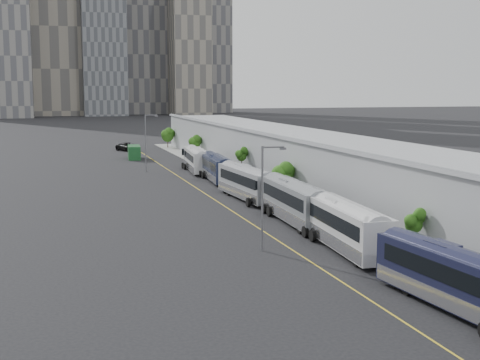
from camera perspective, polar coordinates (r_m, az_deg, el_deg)
name	(u,v)px	position (r m, az deg, el deg)	size (l,w,h in m)	color
sidewalk	(324,205)	(73.95, 7.15, -2.17)	(10.00, 170.00, 0.12)	gray
lane_line	(232,211)	(70.47, -0.71, -2.64)	(0.12, 160.00, 0.02)	gold
depot	(357,173)	(75.11, 9.99, 0.59)	(12.45, 160.40, 7.20)	gray
skyline	(76,8)	(338.47, -13.79, 14.08)	(145.00, 64.00, 120.00)	slate
bus_1	(456,284)	(41.20, 17.93, -8.44)	(3.69, 12.78, 3.68)	#161831
bus_2	(345,230)	(53.90, 8.95, -4.22)	(3.54, 13.57, 3.93)	silver
bus_3	(295,205)	(64.39, 4.70, -2.15)	(3.23, 13.81, 4.01)	slate
bus_4	(247,185)	(77.42, 0.62, -0.47)	(3.51, 13.43, 3.88)	#91949A
bus_5	(217,170)	(92.67, -1.98, 0.84)	(3.39, 12.67, 3.66)	#171D34
bus_6	(197,162)	(103.37, -3.71, 1.56)	(3.57, 12.69, 3.66)	silver
tree_1	(414,223)	(51.78, 14.61, -3.55)	(1.33, 1.33, 3.56)	black
tree_2	(283,173)	(75.77, 3.65, 0.60)	(2.44, 2.44, 4.53)	black
tree_3	(241,155)	(92.97, 0.13, 2.13)	(1.42, 1.42, 4.36)	black
tree_4	(195,142)	(120.38, -3.88, 3.27)	(2.04, 2.04, 4.32)	black
tree_5	(168,134)	(145.45, -6.20, 3.92)	(2.65, 2.65, 4.33)	black
street_lamp_near	(265,190)	(52.56, 2.12, -0.89)	(2.04, 0.22, 8.37)	#59595E
street_lamp_far	(147,139)	(103.39, -7.96, 3.49)	(2.04, 0.22, 8.85)	#59595E
shipping_container	(134,152)	(123.55, -9.03, 2.35)	(2.16, 6.08, 2.42)	#14411D
suv	(128,147)	(139.16, -9.53, 2.80)	(2.87, 6.22, 1.73)	black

